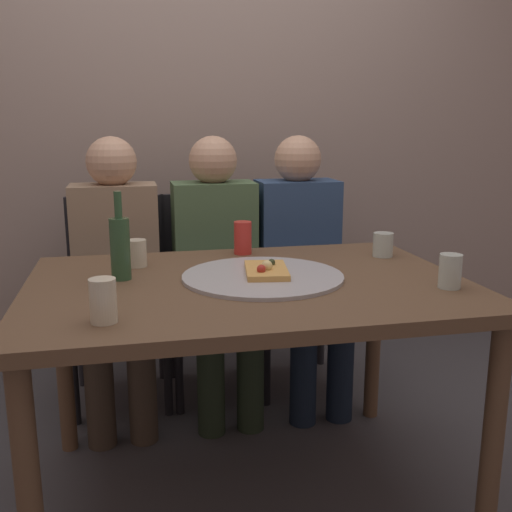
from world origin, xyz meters
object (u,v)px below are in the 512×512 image
dining_table (248,305)px  chair_right (292,275)px  chair_middle (213,280)px  guest_in_beanie (218,260)px  wine_bottle (120,246)px  short_glass (103,301)px  soda_can (243,238)px  guest_by_wall (302,256)px  chair_left (118,285)px  pizza_slice_last (266,270)px  pizza_tray (263,276)px  tumbler_near (137,253)px  tumbler_far (383,245)px  guest_in_sweater (116,265)px  wine_glass (450,271)px

dining_table → chair_right: (0.39, 0.87, -0.15)m
chair_middle → guest_in_beanie: (-0.00, -0.15, 0.13)m
wine_bottle → short_glass: wine_bottle is taller
soda_can → guest_by_wall: size_ratio=0.10×
chair_middle → chair_left: bearing=0.0°
pizza_slice_last → pizza_tray: bearing=-139.6°
chair_left → guest_by_wall: (0.81, -0.15, 0.13)m
wine_bottle → tumbler_near: (0.05, 0.16, -0.06)m
tumbler_far → short_glass: 1.12m
pizza_tray → dining_table: bearing=-162.2°
tumbler_far → guest_in_beanie: bearing=137.5°
pizza_tray → guest_by_wall: guest_by_wall is taller
chair_right → soda_can: bearing=55.7°
dining_table → chair_middle: bearing=89.2°
pizza_slice_last → guest_in_sweater: size_ratio=0.20×
chair_left → chair_right: size_ratio=1.00×
tumbler_far → soda_can: (-0.49, 0.15, 0.02)m
soda_can → guest_in_beanie: guest_in_beanie is taller
soda_can → tumbler_far: bearing=-17.3°
tumbler_far → soda_can: soda_can is taller
tumbler_far → wine_glass: size_ratio=0.86×
pizza_slice_last → chair_left: bearing=119.6°
tumbler_near → guest_in_beanie: bearing=53.2°
tumbler_near → chair_left: size_ratio=0.10×
dining_table → tumbler_far: bearing=22.4°
pizza_slice_last → tumbler_far: size_ratio=2.70×
pizza_tray → chair_middle: bearing=92.5°
tumbler_far → guest_by_wall: 0.54m
chair_middle → guest_in_sweater: (-0.43, -0.15, 0.13)m
pizza_tray → wine_glass: size_ratio=5.00×
guest_in_beanie → chair_left: bearing=-19.5°
tumbler_far → soda_can: bearing=162.7°
guest_in_beanie → pizza_tray: bearing=93.1°
chair_left → guest_by_wall: bearing=169.4°
pizza_slice_last → tumbler_far: bearing=22.2°
pizza_tray → pizza_slice_last: 0.03m
wine_bottle → chair_middle: (0.40, 0.77, -0.33)m
pizza_tray → guest_by_wall: bearing=64.0°
chair_middle → guest_by_wall: guest_by_wall is taller
guest_in_beanie → guest_by_wall: 0.38m
pizza_tray → tumbler_far: 0.55m
soda_can → chair_middle: size_ratio=0.14×
pizza_tray → pizza_slice_last: pizza_slice_last is taller
pizza_tray → short_glass: (-0.48, -0.33, 0.05)m
pizza_tray → guest_by_wall: 0.79m
wine_bottle → wine_glass: bearing=-18.0°
guest_in_sweater → guest_in_beanie: bearing=-180.0°
chair_right → guest_in_beanie: 0.43m
chair_middle → guest_in_sweater: bearing=19.5°
wine_glass → chair_right: bearing=99.1°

